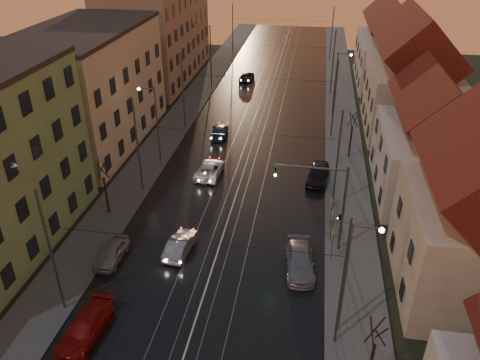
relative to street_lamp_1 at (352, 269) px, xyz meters
The scene contains 38 objects.
road 31.73m from the street_lamp_1, 106.88° to the left, with size 16.00×120.00×0.04m, color black.
sidewalk_left 35.89m from the street_lamp_1, 122.49° to the left, with size 4.00×120.00×0.15m, color #4C4C4C.
sidewalk_right 30.40m from the street_lamp_1, 88.29° to the left, with size 4.00×120.00×0.15m, color #4C4C4C.
tram_rail_0 32.42m from the street_lamp_1, 110.65° to the left, with size 0.06×120.00×0.03m, color gray.
tram_rail_1 31.95m from the street_lamp_1, 108.22° to the left, with size 0.06×120.00×0.03m, color gray.
tram_rail_2 31.51m from the street_lamp_1, 105.53° to the left, with size 0.06×120.00×0.03m, color gray.
tram_rail_3 31.16m from the street_lamp_1, 102.96° to the left, with size 0.06×120.00×0.03m, color gray.
apartment_left_2 35.85m from the street_lamp_1, 137.95° to the left, with size 10.00×20.00×12.00m, color #BBAD91.
apartment_left_3 54.92m from the street_lamp_1, 119.00° to the left, with size 10.00×24.00×14.00m, color #90735D.
house_right_1 9.36m from the street_lamp_1, 32.35° to the left, with size 8.67×10.20×10.80m.
house_right_2 19.66m from the street_lamp_1, 66.32° to the left, with size 9.18×12.24×9.20m.
house_right_3 33.94m from the street_lamp_1, 76.54° to the left, with size 9.18×14.28×11.50m.
house_right_4 51.61m from the street_lamp_1, 81.20° to the left, with size 9.18×16.32×10.00m.
catenary_pole_l_1 17.74m from the street_lamp_1, behind, with size 0.16×0.16×9.00m, color #595B60.
catenary_pole_r_1 1.18m from the street_lamp_1, 116.77° to the right, with size 0.16×0.16×9.00m, color #595B60.
catenary_pole_l_2 22.57m from the street_lamp_1, 141.66° to the left, with size 0.16×0.16×9.00m, color #595B60.
catenary_pole_r_2 14.01m from the street_lamp_1, 92.06° to the left, with size 0.16×0.16×9.00m, color #595B60.
catenary_pole_l_3 33.98m from the street_lamp_1, 121.40° to the left, with size 0.16×0.16×9.00m, color #595B60.
catenary_pole_r_3 29.01m from the street_lamp_1, 91.00° to the left, with size 0.16×0.16×9.00m, color #595B60.
catenary_pole_l_4 47.43m from the street_lamp_1, 111.92° to the left, with size 0.16×0.16×9.00m, color #595B60.
catenary_pole_r_4 44.00m from the street_lamp_1, 90.66° to the left, with size 0.16×0.16×9.00m, color #595B60.
catenary_pole_l_5 64.48m from the street_lamp_1, 105.94° to the left, with size 0.16×0.16×9.00m, color #595B60.
catenary_pole_r_5 62.00m from the street_lamp_1, 90.47° to the left, with size 0.16×0.16×9.00m, color #595B60.
street_lamp_1 is the anchor object (origin of this frame).
street_lamp_2 27.05m from the street_lamp_1, 132.32° to the left, with size 1.75×0.32×8.00m.
street_lamp_3 36.00m from the street_lamp_1, 90.00° to the left, with size 1.75×0.32×8.00m.
traffic_light_mast 8.08m from the street_lamp_1, 97.91° to the left, with size 5.30×0.32×7.20m.
bare_tree_0 21.87m from the street_lamp_1, 152.61° to the left, with size 1.09×1.09×5.11m.
bare_tree_1 4.79m from the street_lamp_1, 74.64° to the right, with size 1.09×1.09×5.11m.
bare_tree_2 24.16m from the street_lamp_1, 86.90° to the left, with size 1.09×1.09×5.11m.
driving_car_1 13.90m from the street_lamp_1, 153.53° to the left, with size 1.43×4.11×1.35m, color #A3A3A8.
driving_car_2 22.16m from the street_lamp_1, 124.33° to the left, with size 2.19×4.75×1.32m, color white.
driving_car_3 30.51m from the street_lamp_1, 115.78° to the left, with size 1.79×4.40×1.28m, color navy.
driving_car_4 50.13m from the street_lamp_1, 105.23° to the left, with size 1.68×4.18×1.43m, color black.
parked_left_2 16.13m from the street_lamp_1, 169.26° to the right, with size 1.95×4.81×1.40m, color maroon.
parked_left_3 17.63m from the street_lamp_1, 165.77° to the left, with size 1.55×3.86×1.32m, color #A9AAAF.
parked_right_1 7.36m from the street_lamp_1, 118.69° to the left, with size 1.95×4.80×1.39m, color #9B9CA1.
parked_right_2 18.90m from the street_lamp_1, 95.73° to the left, with size 1.87×4.65×1.59m, color black.
Camera 1 is at (6.14, -11.09, 22.21)m, focal length 35.00 mm.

